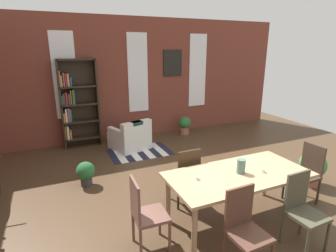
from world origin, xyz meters
TOP-DOWN VIEW (x-y plane):
  - ground_plane at (0.00, 0.00)m, footprint 10.61×10.61m
  - back_wall_brick at (0.00, 4.14)m, footprint 8.90×0.12m
  - window_pane_0 at (-1.84, 4.07)m, footprint 0.55×0.02m
  - window_pane_1 at (0.00, 4.07)m, footprint 0.55×0.02m
  - window_pane_2 at (1.84, 4.07)m, footprint 0.55×0.02m
  - dining_table at (0.02, -0.25)m, footprint 1.98×0.95m
  - vase_on_table at (0.06, -0.25)m, footprint 0.12×0.12m
  - tealight_candle_0 at (-0.58, -0.19)m, footprint 0.04×0.04m
  - tealight_candle_1 at (0.35, -0.37)m, footprint 0.04×0.04m
  - dining_chair_head_right at (1.39, -0.25)m, footprint 0.41×0.41m
  - dining_chair_head_left at (-1.34, -0.25)m, footprint 0.42×0.42m
  - dining_chair_near_right at (0.47, -0.96)m, footprint 0.41×0.41m
  - dining_chair_near_left at (-0.43, -0.96)m, footprint 0.41×0.41m
  - dining_chair_far_left at (-0.42, 0.45)m, footprint 0.40×0.40m
  - bookshelf_tall at (-1.65, 3.90)m, footprint 0.90×0.30m
  - armchair_white at (-0.52, 3.19)m, footprint 1.01×1.01m
  - potted_plant_by_shelf at (-1.79, 1.70)m, footprint 0.33×0.33m
  - potted_plant_corner at (1.24, 3.68)m, footprint 0.36×0.36m
  - potted_plant_window at (1.95, 0.06)m, footprint 0.47×0.47m
  - striped_rug at (-0.40, 2.84)m, footprint 1.46×0.96m
  - framed_picture at (1.02, 4.07)m, footprint 0.56×0.03m

SIDE VIEW (x-z plane):
  - ground_plane at x=0.00m, z-range 0.00..0.00m
  - striped_rug at x=-0.40m, z-range 0.00..0.01m
  - potted_plant_by_shelf at x=-1.79m, z-range 0.03..0.48m
  - armchair_white at x=-0.52m, z-range -0.10..0.65m
  - potted_plant_corner at x=1.24m, z-range 0.03..0.55m
  - potted_plant_window at x=1.95m, z-range 0.04..0.67m
  - dining_chair_head_right at x=1.39m, z-range 0.04..0.99m
  - dining_chair_head_left at x=-1.34m, z-range 0.04..0.99m
  - dining_chair_near_right at x=0.47m, z-range 0.04..0.99m
  - dining_chair_near_left at x=-0.43m, z-range 0.04..0.99m
  - dining_chair_far_left at x=-0.42m, z-range 0.04..0.99m
  - dining_table at x=0.02m, z-range 0.30..1.06m
  - tealight_candle_0 at x=-0.58m, z-range 0.76..0.80m
  - tealight_candle_1 at x=0.35m, z-range 0.76..0.80m
  - vase_on_table at x=0.06m, z-range 0.76..0.96m
  - bookshelf_tall at x=-1.65m, z-range 0.03..2.20m
  - back_wall_brick at x=0.00m, z-range 0.00..3.20m
  - window_pane_0 at x=-1.84m, z-range 0.72..2.80m
  - window_pane_1 at x=0.00m, z-range 0.72..2.80m
  - window_pane_2 at x=1.84m, z-range 0.72..2.80m
  - framed_picture at x=1.02m, z-range 1.65..2.37m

